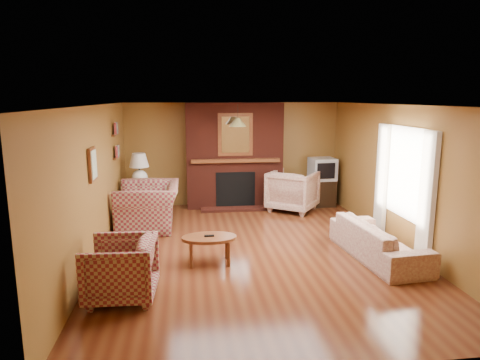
{
  "coord_description": "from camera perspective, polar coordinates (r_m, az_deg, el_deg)",
  "views": [
    {
      "loc": [
        -1.09,
        -6.73,
        2.52
      ],
      "look_at": [
        -0.17,
        0.6,
        1.09
      ],
      "focal_mm": 32.0,
      "sensor_mm": 36.0,
      "label": 1
    }
  ],
  "objects": [
    {
      "name": "floor",
      "position": [
        7.27,
        1.93,
        -9.32
      ],
      "size": [
        6.5,
        6.5,
        0.0
      ],
      "primitive_type": "plane",
      "color": "#4D2110",
      "rests_on": "ground"
    },
    {
      "name": "ceiling",
      "position": [
        6.82,
        2.06,
        9.96
      ],
      "size": [
        6.5,
        6.5,
        0.0
      ],
      "primitive_type": "plane",
      "rotation": [
        3.14,
        0.0,
        0.0
      ],
      "color": "white",
      "rests_on": "wall_back"
    },
    {
      "name": "wall_back",
      "position": [
        10.12,
        -0.94,
        3.5
      ],
      "size": [
        6.5,
        0.0,
        6.5
      ],
      "primitive_type": "plane",
      "rotation": [
        1.57,
        0.0,
        0.0
      ],
      "color": "brown",
      "rests_on": "floor"
    },
    {
      "name": "wall_front",
      "position": [
        3.88,
        9.73,
        -9.12
      ],
      "size": [
        6.5,
        0.0,
        6.5
      ],
      "primitive_type": "plane",
      "rotation": [
        -1.57,
        0.0,
        0.0
      ],
      "color": "brown",
      "rests_on": "floor"
    },
    {
      "name": "wall_left",
      "position": [
        7.0,
        -18.66,
        -0.48
      ],
      "size": [
        0.0,
        6.5,
        6.5
      ],
      "primitive_type": "plane",
      "rotation": [
        1.57,
        0.0,
        1.57
      ],
      "color": "brown",
      "rests_on": "floor"
    },
    {
      "name": "wall_right",
      "position": [
        7.74,
        20.59,
        0.45
      ],
      "size": [
        0.0,
        6.5,
        6.5
      ],
      "primitive_type": "plane",
      "rotation": [
        1.57,
        0.0,
        -1.57
      ],
      "color": "brown",
      "rests_on": "floor"
    },
    {
      "name": "fireplace",
      "position": [
        9.86,
        -0.77,
        3.19
      ],
      "size": [
        2.2,
        0.82,
        2.4
      ],
      "color": "#4C1910",
      "rests_on": "floor"
    },
    {
      "name": "window_right",
      "position": [
        7.56,
        20.93,
        -0.38
      ],
      "size": [
        0.1,
        1.85,
        2.0
      ],
      "color": "beige",
      "rests_on": "wall_right"
    },
    {
      "name": "bookshelf",
      "position": [
        8.77,
        -16.07,
        4.97
      ],
      "size": [
        0.09,
        0.55,
        0.71
      ],
      "color": "brown",
      "rests_on": "wall_left"
    },
    {
      "name": "botanical_print",
      "position": [
        6.64,
        -19.06,
        1.98
      ],
      "size": [
        0.05,
        0.4,
        0.5
      ],
      "color": "brown",
      "rests_on": "wall_left"
    },
    {
      "name": "pendant_light",
      "position": [
        9.11,
        -0.3,
        7.72
      ],
      "size": [
        0.36,
        0.36,
        0.48
      ],
      "color": "black",
      "rests_on": "ceiling"
    },
    {
      "name": "plaid_loveseat",
      "position": [
        8.52,
        -12.09,
        -3.42
      ],
      "size": [
        1.18,
        1.34,
        0.87
      ],
      "primitive_type": "imported",
      "rotation": [
        0.0,
        0.0,
        -1.57
      ],
      "color": "maroon",
      "rests_on": "floor"
    },
    {
      "name": "plaid_armchair",
      "position": [
        5.69,
        -15.64,
        -11.4
      ],
      "size": [
        0.9,
        0.88,
        0.79
      ],
      "primitive_type": "imported",
      "rotation": [
        0.0,
        0.0,
        -1.62
      ],
      "color": "maroon",
      "rests_on": "floor"
    },
    {
      "name": "floral_sofa",
      "position": [
        7.19,
        17.97,
        -7.65
      ],
      "size": [
        0.95,
        2.04,
        0.58
      ],
      "primitive_type": "imported",
      "rotation": [
        0.0,
        0.0,
        1.66
      ],
      "color": "beige",
      "rests_on": "floor"
    },
    {
      "name": "floral_armchair",
      "position": [
        9.69,
        7.06,
        -1.41
      ],
      "size": [
        1.37,
        1.38,
        0.91
      ],
      "primitive_type": "imported",
      "rotation": [
        0.0,
        0.0,
        2.52
      ],
      "color": "beige",
      "rests_on": "floor"
    },
    {
      "name": "coffee_table",
      "position": [
        6.62,
        -4.12,
        -7.98
      ],
      "size": [
        0.84,
        0.52,
        0.45
      ],
      "color": "brown",
      "rests_on": "floor"
    },
    {
      "name": "side_table",
      "position": [
        9.49,
        -13.1,
        -2.64
      ],
      "size": [
        0.51,
        0.51,
        0.66
      ],
      "primitive_type": "cube",
      "rotation": [
        0.0,
        0.0,
        0.03
      ],
      "color": "brown",
      "rests_on": "floor"
    },
    {
      "name": "table_lamp",
      "position": [
        9.35,
        -13.29,
        1.63
      ],
      "size": [
        0.42,
        0.42,
        0.69
      ],
      "color": "white",
      "rests_on": "side_table"
    },
    {
      "name": "tv_stand",
      "position": [
        10.27,
        10.8,
        -1.64
      ],
      "size": [
        0.57,
        0.52,
        0.62
      ],
      "primitive_type": "cube",
      "rotation": [
        0.0,
        0.0,
        -0.01
      ],
      "color": "black",
      "rests_on": "floor"
    },
    {
      "name": "crt_tv",
      "position": [
        10.16,
        10.93,
        1.45
      ],
      "size": [
        0.59,
        0.59,
        0.51
      ],
      "color": "#ACAEB4",
      "rests_on": "tv_stand"
    }
  ]
}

